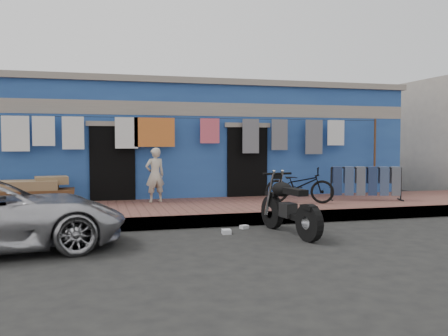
# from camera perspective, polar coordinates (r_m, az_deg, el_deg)

# --- Properties ---
(ground) EXTENTS (80.00, 80.00, 0.00)m
(ground) POSITION_cam_1_polar(r_m,az_deg,el_deg) (8.14, 3.67, -8.83)
(ground) COLOR black
(ground) RESTS_ON ground
(sidewalk) EXTENTS (28.00, 3.00, 0.25)m
(sidewalk) POSITION_cam_1_polar(r_m,az_deg,el_deg) (10.96, -1.35, -5.09)
(sidewalk) COLOR brown
(sidewalk) RESTS_ON ground
(curb) EXTENTS (28.00, 0.10, 0.25)m
(curb) POSITION_cam_1_polar(r_m,az_deg,el_deg) (9.58, 0.70, -6.27)
(curb) COLOR gray
(curb) RESTS_ON ground
(building) EXTENTS (12.20, 5.20, 3.36)m
(building) POSITION_cam_1_polar(r_m,az_deg,el_deg) (14.76, -5.00, 3.06)
(building) COLOR #24468D
(building) RESTS_ON ground
(clothesline) EXTENTS (10.06, 0.06, 2.10)m
(clothesline) POSITION_cam_1_polar(r_m,az_deg,el_deg) (11.99, -4.74, 3.74)
(clothesline) COLOR brown
(clothesline) RESTS_ON sidewalk
(seated_person) EXTENTS (0.53, 0.42, 1.31)m
(seated_person) POSITION_cam_1_polar(r_m,az_deg,el_deg) (11.51, -8.30, -0.83)
(seated_person) COLOR beige
(seated_person) RESTS_ON sidewalk
(bicycle) EXTENTS (1.68, 1.25, 1.04)m
(bicycle) POSITION_cam_1_polar(r_m,az_deg,el_deg) (11.41, 9.07, -1.56)
(bicycle) COLOR black
(bicycle) RESTS_ON sidewalk
(motorcycle) EXTENTS (0.99, 1.85, 1.11)m
(motorcycle) POSITION_cam_1_polar(r_m,az_deg,el_deg) (8.73, 7.88, -4.36)
(motorcycle) COLOR black
(motorcycle) RESTS_ON ground
(charpoy) EXTENTS (1.94, 1.01, 0.64)m
(charpoy) POSITION_cam_1_polar(r_m,az_deg,el_deg) (11.45, -22.02, -2.73)
(charpoy) COLOR brown
(charpoy) RESTS_ON sidewalk
(jeans_rack) EXTENTS (2.02, 1.43, 0.86)m
(jeans_rack) POSITION_cam_1_polar(r_m,az_deg,el_deg) (12.29, 16.70, -1.73)
(jeans_rack) COLOR black
(jeans_rack) RESTS_ON sidewalk
(litter_a) EXTENTS (0.19, 0.17, 0.07)m
(litter_a) POSITION_cam_1_polar(r_m,az_deg,el_deg) (9.32, 2.45, -7.10)
(litter_a) COLOR silver
(litter_a) RESTS_ON ground
(litter_b) EXTENTS (0.19, 0.19, 0.08)m
(litter_b) POSITION_cam_1_polar(r_m,az_deg,el_deg) (9.78, 9.84, -6.63)
(litter_b) COLOR silver
(litter_b) RESTS_ON ground
(litter_c) EXTENTS (0.18, 0.22, 0.08)m
(litter_c) POSITION_cam_1_polar(r_m,az_deg,el_deg) (8.80, 0.29, -7.67)
(litter_c) COLOR silver
(litter_c) RESTS_ON ground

